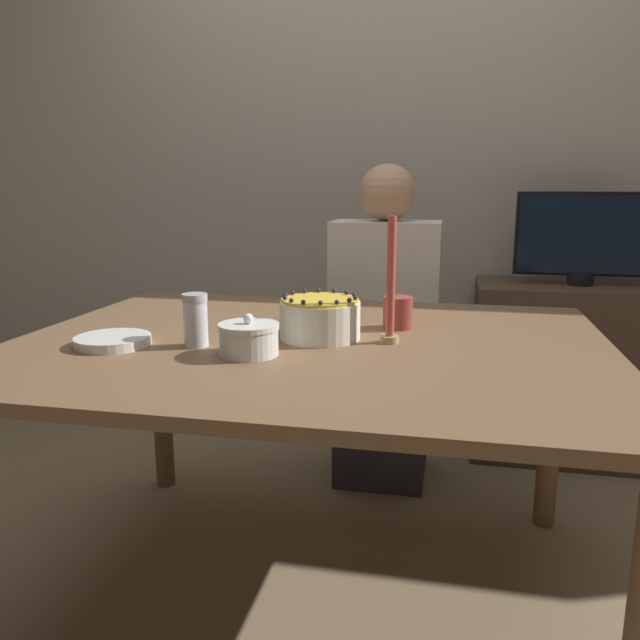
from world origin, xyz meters
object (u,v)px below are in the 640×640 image
cake (320,318)px  person_man_blue_shirt (384,346)px  sugar_bowl (249,339)px  candle (391,291)px  sugar_shaker (196,320)px  tv_monitor (584,237)px

cake → person_man_blue_shirt: (0.09, 0.77, -0.27)m
sugar_bowl → candle: candle is taller
sugar_bowl → sugar_shaker: size_ratio=1.08×
sugar_shaker → tv_monitor: (1.13, 1.28, 0.12)m
person_man_blue_shirt → sugar_shaker: bearing=68.0°
person_man_blue_shirt → sugar_bowl: bearing=77.3°
sugar_bowl → tv_monitor: 1.66m
candle → tv_monitor: size_ratio=0.60×
candle → person_man_blue_shirt: person_man_blue_shirt is taller
sugar_shaker → person_man_blue_shirt: 1.03m
candle → person_man_blue_shirt: (-0.09, 0.78, -0.35)m
sugar_shaker → tv_monitor: bearing=48.7°
sugar_bowl → sugar_shaker: bearing=162.1°
sugar_shaker → candle: (0.46, 0.14, 0.07)m
cake → sugar_shaker: bearing=-152.8°
sugar_bowl → tv_monitor: (0.97, 1.33, 0.15)m
sugar_bowl → sugar_shaker: 0.16m
candle → tv_monitor: tv_monitor is taller
person_man_blue_shirt → tv_monitor: (0.76, 0.37, 0.40)m
sugar_shaker → candle: 0.49m
sugar_shaker → candle: size_ratio=0.42×
person_man_blue_shirt → tv_monitor: 0.93m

